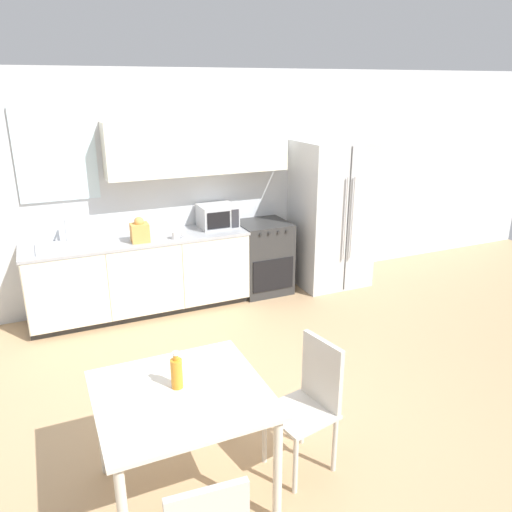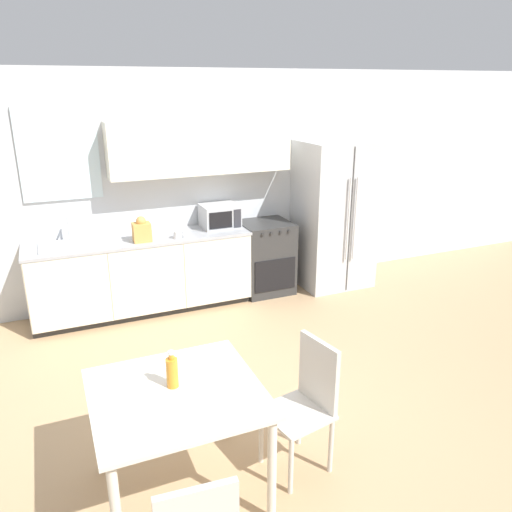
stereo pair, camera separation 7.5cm
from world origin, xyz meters
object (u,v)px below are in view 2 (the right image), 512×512
object	(u,v)px
drink_bottle	(172,372)
refrigerator	(334,215)
coffee_mug	(178,235)
oven_range	(265,257)
dining_chair_side	(308,396)
dining_table	(177,407)
microwave	(220,216)

from	to	relation	value
drink_bottle	refrigerator	bearing A→B (deg)	44.16
drink_bottle	coffee_mug	bearing A→B (deg)	74.43
coffee_mug	oven_range	bearing A→B (deg)	9.39
dining_chair_side	coffee_mug	bearing A→B (deg)	-7.85
dining_table	refrigerator	bearing A→B (deg)	44.83
coffee_mug	dining_chair_side	bearing A→B (deg)	-86.71
oven_range	dining_chair_side	bearing A→B (deg)	-108.74
dining_table	dining_chair_side	xyz separation A→B (m)	(0.88, -0.06, -0.13)
refrigerator	microwave	distance (m)	1.51
coffee_mug	dining_table	size ratio (longest dim) A/B	0.12
dining_chair_side	refrigerator	bearing A→B (deg)	-45.18
dining_chair_side	drink_bottle	xyz separation A→B (m)	(-0.89, 0.12, 0.34)
oven_range	microwave	world-z (taller)	microwave
coffee_mug	refrigerator	bearing A→B (deg)	2.97
coffee_mug	dining_table	distance (m)	2.79
refrigerator	oven_range	bearing A→B (deg)	174.93
oven_range	refrigerator	bearing A→B (deg)	-5.07
drink_bottle	oven_range	bearing A→B (deg)	56.21
dining_table	oven_range	bearing A→B (deg)	56.83
microwave	dining_table	size ratio (longest dim) A/B	0.43
microwave	dining_table	distance (m)	3.24
microwave	coffee_mug	bearing A→B (deg)	-155.27
refrigerator	drink_bottle	distance (m)	3.91
refrigerator	dining_table	distance (m)	3.96
microwave	drink_bottle	size ratio (longest dim) A/B	1.78
oven_range	microwave	bearing A→B (deg)	172.23
refrigerator	coffee_mug	world-z (taller)	refrigerator
microwave	refrigerator	bearing A→B (deg)	-6.10
oven_range	drink_bottle	size ratio (longest dim) A/B	3.71
refrigerator	microwave	world-z (taller)	refrigerator
oven_range	drink_bottle	bearing A→B (deg)	-123.79
microwave	drink_bottle	distance (m)	3.17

